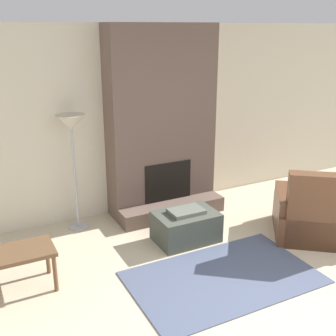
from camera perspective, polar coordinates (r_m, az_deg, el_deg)
ground_plane at (r=4.17m, az=18.86°, el=-20.25°), size 24.00×24.00×0.00m
wall_back at (r=6.05m, az=-1.88°, el=6.70°), size 7.99×0.06×2.60m
fireplace at (r=5.85m, az=-0.81°, el=5.57°), size 1.53×0.70×2.60m
ottoman at (r=5.29m, az=2.45°, el=-7.86°), size 0.76×0.52×0.42m
armchair at (r=5.65m, az=19.49°, el=-6.27°), size 1.37×1.36×0.94m
side_table at (r=4.53m, az=-19.80°, el=-11.26°), size 0.73×0.44×0.44m
floor_lamp_left at (r=5.37m, az=-12.95°, el=5.04°), size 0.37×0.37×1.53m
area_rug at (r=4.68m, az=7.52°, el=-14.48°), size 1.99×1.22×0.01m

